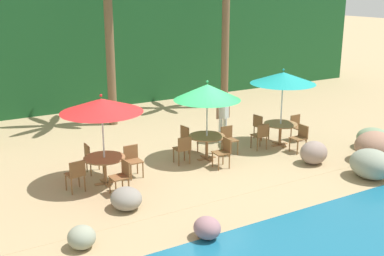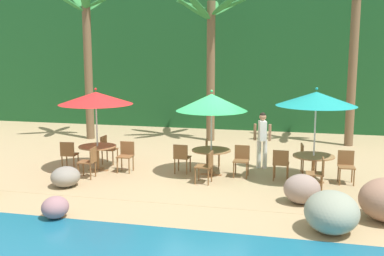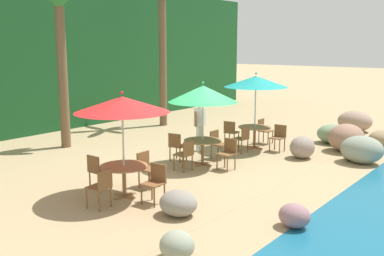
{
  "view_description": "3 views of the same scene",
  "coord_description": "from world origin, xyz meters",
  "px_view_note": "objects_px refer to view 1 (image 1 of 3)",
  "views": [
    {
      "loc": [
        -7.23,
        -11.75,
        5.09
      ],
      "look_at": [
        -0.46,
        -0.15,
        1.14
      ],
      "focal_mm": 45.49,
      "sensor_mm": 36.0,
      "label": 1
    },
    {
      "loc": [
        2.63,
        -12.47,
        3.5
      ],
      "look_at": [
        -0.41,
        0.32,
        1.3
      ],
      "focal_mm": 43.39,
      "sensor_mm": 36.0,
      "label": 2
    },
    {
      "loc": [
        -9.96,
        -7.52,
        3.46
      ],
      "look_at": [
        0.08,
        0.39,
        1.08
      ],
      "focal_mm": 42.01,
      "sensor_mm": 36.0,
      "label": 3
    }
  ],
  "objects_px": {
    "chair_red_right": "(122,175)",
    "umbrella_green": "(207,92)",
    "chair_red_seaward": "(133,159)",
    "palm_tree_second": "(109,21)",
    "dining_table_red": "(104,162)",
    "umbrella_red": "(101,105)",
    "chair_green_right": "(224,151)",
    "chair_teal_left": "(261,135)",
    "chair_red_inland": "(91,156)",
    "palm_tree_third": "(226,14)",
    "chair_red_left": "(76,174)",
    "dining_table_teal": "(280,127)",
    "dining_table_green": "(207,140)",
    "chair_green_seaward": "(228,138)",
    "umbrella_teal": "(283,78)",
    "waiter_in_white": "(223,114)",
    "chair_green_left": "(183,148)",
    "chair_teal_seaward": "(297,126)",
    "chair_green_inland": "(188,137)",
    "chair_teal_inland": "(260,125)",
    "chair_teal_right": "(300,136)"
  },
  "relations": [
    {
      "from": "chair_green_left",
      "to": "palm_tree_third",
      "type": "height_order",
      "value": "palm_tree_third"
    },
    {
      "from": "chair_green_right",
      "to": "dining_table_green",
      "type": "bearing_deg",
      "value": 93.17
    },
    {
      "from": "chair_red_right",
      "to": "waiter_in_white",
      "type": "xyz_separation_m",
      "value": [
        4.53,
        2.22,
        0.47
      ]
    },
    {
      "from": "chair_green_right",
      "to": "chair_teal_right",
      "type": "relative_size",
      "value": 1.0
    },
    {
      "from": "chair_red_seaward",
      "to": "umbrella_teal",
      "type": "relative_size",
      "value": 0.34
    },
    {
      "from": "chair_red_seaward",
      "to": "chair_teal_left",
      "type": "distance_m",
      "value": 4.45
    },
    {
      "from": "chair_green_inland",
      "to": "palm_tree_second",
      "type": "xyz_separation_m",
      "value": [
        -0.83,
        4.25,
        3.34
      ]
    },
    {
      "from": "chair_green_inland",
      "to": "chair_teal_inland",
      "type": "xyz_separation_m",
      "value": [
        2.8,
        -0.09,
        0.0
      ]
    },
    {
      "from": "dining_table_green",
      "to": "waiter_in_white",
      "type": "xyz_separation_m",
      "value": [
        1.33,
        1.12,
        0.37
      ]
    },
    {
      "from": "umbrella_green",
      "to": "palm_tree_second",
      "type": "distance_m",
      "value": 5.48
    },
    {
      "from": "palm_tree_second",
      "to": "waiter_in_white",
      "type": "bearing_deg",
      "value": -59.37
    },
    {
      "from": "dining_table_green",
      "to": "chair_teal_inland",
      "type": "bearing_deg",
      "value": 15.99
    },
    {
      "from": "dining_table_red",
      "to": "umbrella_green",
      "type": "height_order",
      "value": "umbrella_green"
    },
    {
      "from": "dining_table_red",
      "to": "chair_red_left",
      "type": "bearing_deg",
      "value": -167.14
    },
    {
      "from": "chair_red_left",
      "to": "umbrella_teal",
      "type": "relative_size",
      "value": 0.34
    },
    {
      "from": "umbrella_green",
      "to": "dining_table_teal",
      "type": "distance_m",
      "value": 3.16
    },
    {
      "from": "chair_green_right",
      "to": "umbrella_green",
      "type": "bearing_deg",
      "value": 93.17
    },
    {
      "from": "chair_red_inland",
      "to": "dining_table_teal",
      "type": "distance_m",
      "value": 6.26
    },
    {
      "from": "umbrella_red",
      "to": "chair_teal_seaward",
      "type": "distance_m",
      "value": 7.19
    },
    {
      "from": "umbrella_green",
      "to": "umbrella_red",
      "type": "bearing_deg",
      "value": -175.55
    },
    {
      "from": "dining_table_green",
      "to": "chair_green_seaward",
      "type": "height_order",
      "value": "chair_green_seaward"
    },
    {
      "from": "chair_red_right",
      "to": "umbrella_teal",
      "type": "height_order",
      "value": "umbrella_teal"
    },
    {
      "from": "dining_table_red",
      "to": "chair_teal_left",
      "type": "bearing_deg",
      "value": 1.27
    },
    {
      "from": "chair_red_left",
      "to": "dining_table_green",
      "type": "distance_m",
      "value": 4.21
    },
    {
      "from": "chair_green_right",
      "to": "chair_teal_left",
      "type": "xyz_separation_m",
      "value": [
        1.9,
        0.71,
        0.0
      ]
    },
    {
      "from": "umbrella_teal",
      "to": "waiter_in_white",
      "type": "relative_size",
      "value": 1.5
    },
    {
      "from": "chair_red_right",
      "to": "dining_table_green",
      "type": "distance_m",
      "value": 3.39
    },
    {
      "from": "umbrella_red",
      "to": "palm_tree_second",
      "type": "relative_size",
      "value": 0.44
    },
    {
      "from": "dining_table_teal",
      "to": "palm_tree_third",
      "type": "distance_m",
      "value": 6.46
    },
    {
      "from": "chair_red_inland",
      "to": "waiter_in_white",
      "type": "distance_m",
      "value": 4.81
    },
    {
      "from": "chair_red_left",
      "to": "dining_table_teal",
      "type": "xyz_separation_m",
      "value": [
        6.98,
        0.36,
        0.1
      ]
    },
    {
      "from": "chair_red_right",
      "to": "chair_teal_seaward",
      "type": "bearing_deg",
      "value": 9.48
    },
    {
      "from": "chair_red_right",
      "to": "umbrella_green",
      "type": "height_order",
      "value": "umbrella_green"
    },
    {
      "from": "chair_green_right",
      "to": "umbrella_teal",
      "type": "bearing_deg",
      "value": 15.58
    },
    {
      "from": "chair_red_inland",
      "to": "palm_tree_third",
      "type": "xyz_separation_m",
      "value": [
        7.62,
        4.68,
        3.43
      ]
    },
    {
      "from": "chair_teal_right",
      "to": "palm_tree_second",
      "type": "xyz_separation_m",
      "value": [
        -3.92,
        6.02,
        3.34
      ]
    },
    {
      "from": "umbrella_green",
      "to": "waiter_in_white",
      "type": "xyz_separation_m",
      "value": [
        1.33,
        1.12,
        -1.09
      ]
    },
    {
      "from": "chair_red_left",
      "to": "umbrella_teal",
      "type": "height_order",
      "value": "umbrella_teal"
    },
    {
      "from": "chair_teal_inland",
      "to": "waiter_in_white",
      "type": "height_order",
      "value": "waiter_in_white"
    },
    {
      "from": "chair_red_seaward",
      "to": "palm_tree_second",
      "type": "height_order",
      "value": "palm_tree_second"
    },
    {
      "from": "umbrella_green",
      "to": "chair_teal_inland",
      "type": "relative_size",
      "value": 2.79
    },
    {
      "from": "palm_tree_third",
      "to": "chair_green_seaward",
      "type": "bearing_deg",
      "value": -122.77
    },
    {
      "from": "dining_table_red",
      "to": "chair_teal_right",
      "type": "relative_size",
      "value": 1.26
    },
    {
      "from": "chair_teal_seaward",
      "to": "chair_teal_inland",
      "type": "relative_size",
      "value": 1.0
    },
    {
      "from": "chair_red_right",
      "to": "umbrella_teal",
      "type": "xyz_separation_m",
      "value": [
        6.0,
        1.02,
        1.74
      ]
    },
    {
      "from": "umbrella_teal",
      "to": "chair_teal_left",
      "type": "xyz_separation_m",
      "value": [
        -0.85,
        -0.06,
        -1.74
      ]
    },
    {
      "from": "chair_red_left",
      "to": "chair_teal_seaward",
      "type": "bearing_deg",
      "value": 3.59
    },
    {
      "from": "dining_table_red",
      "to": "umbrella_red",
      "type": "bearing_deg",
      "value": 176.42
    },
    {
      "from": "dining_table_teal",
      "to": "chair_teal_seaward",
      "type": "relative_size",
      "value": 1.26
    },
    {
      "from": "chair_red_left",
      "to": "palm_tree_second",
      "type": "bearing_deg",
      "value": 60.24
    }
  ]
}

